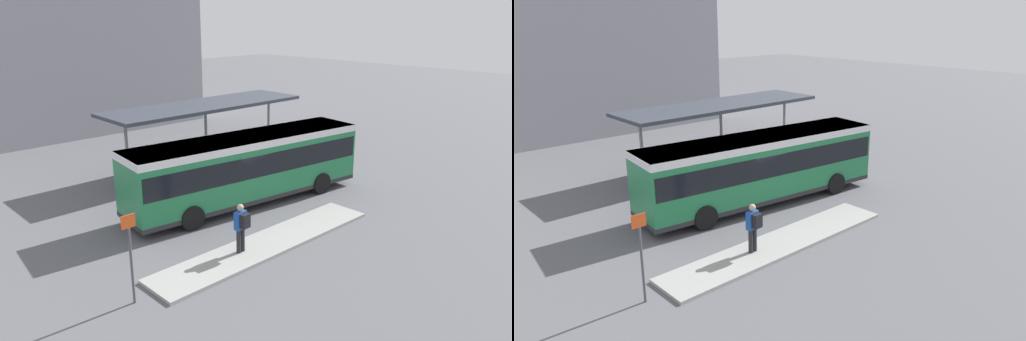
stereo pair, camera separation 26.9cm
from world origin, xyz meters
TOP-DOWN VIEW (x-y plane):
  - ground_plane at (0.00, 0.00)m, footprint 120.00×120.00m
  - curb_island at (-2.43, -3.75)m, footprint 9.77×1.80m
  - city_bus at (0.01, -0.00)m, footprint 11.45×3.73m
  - pedestrian_waiting at (-3.64, -3.68)m, footprint 0.46×0.49m
  - bicycle_yellow at (8.73, 2.71)m, footprint 0.48×1.77m
  - bicycle_black at (9.10, 3.50)m, footprint 0.48×1.67m
  - station_shelter at (2.14, 5.63)m, footprint 11.41×3.38m
  - potted_planter_near_shelter at (-1.91, 2.57)m, footprint 0.78×0.78m
  - potted_planter_far_side at (0.46, 3.12)m, footprint 1.01×1.01m
  - platform_sign at (-7.97, -3.75)m, footprint 0.44×0.08m
  - station_building at (-0.40, 21.91)m, footprint 21.06×11.40m

SIDE VIEW (x-z plane):
  - ground_plane at x=0.00m, z-range 0.00..0.00m
  - curb_island at x=-2.43m, z-range 0.00..0.12m
  - bicycle_black at x=9.10m, z-range 0.00..0.72m
  - bicycle_yellow at x=8.73m, z-range 0.00..0.77m
  - potted_planter_far_side at x=0.46m, z-range 0.01..1.36m
  - potted_planter_near_shelter at x=-1.91m, z-range 0.04..1.34m
  - pedestrian_waiting at x=-3.64m, z-range 0.25..2.05m
  - platform_sign at x=-7.97m, z-range 0.16..2.96m
  - city_bus at x=0.01m, z-range 0.26..3.32m
  - station_shelter at x=2.14m, z-range 1.60..5.10m
  - station_building at x=-0.40m, z-range 0.00..13.34m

